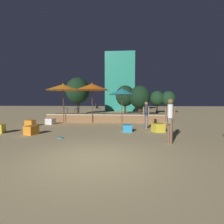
{
  "coord_description": "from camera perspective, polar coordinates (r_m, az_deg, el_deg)",
  "views": [
    {
      "loc": [
        1.03,
        -5.09,
        1.74
      ],
      "look_at": [
        0.0,
        7.97,
        0.94
      ],
      "focal_mm": 28.0,
      "sensor_mm": 36.0,
      "label": 1
    }
  ],
  "objects": [
    {
      "name": "patio_umbrella_1",
      "position": [
        14.17,
        3.26,
        6.68
      ],
      "size": [
        2.09,
        2.09,
        2.86
      ],
      "color": "brown",
      "rests_on": "ground"
    },
    {
      "name": "cube_seat_5",
      "position": [
        10.12,
        5.02,
        -5.29
      ],
      "size": [
        0.54,
        0.54,
        0.4
      ],
      "rotation": [
        0.0,
        0.0,
        0.05
      ],
      "color": "#2D9EDB",
      "rests_on": "ground"
    },
    {
      "name": "frisbee_disc",
      "position": [
        8.68,
        -16.44,
        -8.11
      ],
      "size": [
        0.27,
        0.27,
        0.03
      ],
      "color": "#33B2D8",
      "rests_on": "ground"
    },
    {
      "name": "person_1",
      "position": [
        11.47,
        11.11,
        -0.61
      ],
      "size": [
        0.43,
        0.29,
        1.72
      ],
      "rotation": [
        0.0,
        0.0,
        1.76
      ],
      "color": "#997051",
      "rests_on": "ground"
    },
    {
      "name": "background_tree_4",
      "position": [
        24.76,
        4.33,
        5.26
      ],
      "size": [
        2.66,
        2.66,
        3.99
      ],
      "color": "#3D2B1C",
      "rests_on": "ground"
    },
    {
      "name": "person_2",
      "position": [
        7.54,
        18.43,
        -2.05
      ],
      "size": [
        0.53,
        0.3,
        1.85
      ],
      "rotation": [
        0.0,
        0.0,
        5.0
      ],
      "color": "brown",
      "rests_on": "ground"
    },
    {
      "name": "background_tree_3",
      "position": [
        21.04,
        9.09,
        4.85
      ],
      "size": [
        2.45,
        2.45,
        3.62
      ],
      "color": "#3D2B1C",
      "rests_on": "ground"
    },
    {
      "name": "patio_umbrella_2",
      "position": [
        14.38,
        -6.52,
        8.16
      ],
      "size": [
        2.76,
        2.76,
        3.26
      ],
      "color": "brown",
      "rests_on": "ground"
    },
    {
      "name": "patio_umbrella_0",
      "position": [
        14.87,
        -15.69,
        7.79
      ],
      "size": [
        2.77,
        2.77,
        3.22
      ],
      "color": "brown",
      "rests_on": "ground"
    },
    {
      "name": "distant_building",
      "position": [
        33.64,
        2.65,
        9.65
      ],
      "size": [
        5.42,
        3.68,
        10.73
      ],
      "color": "teal",
      "rests_on": "ground"
    },
    {
      "name": "bistro_chair_1",
      "position": [
        15.39,
        10.93,
        1.47
      ],
      "size": [
        0.46,
        0.46,
        0.9
      ],
      "rotation": [
        0.0,
        0.0,
        5.17
      ],
      "color": "#47474C",
      "rests_on": "wooden_deck"
    },
    {
      "name": "cube_seat_4",
      "position": [
        14.16,
        -19.39,
        -2.87
      ],
      "size": [
        0.7,
        0.7,
        0.45
      ],
      "rotation": [
        0.0,
        0.0,
        -0.22
      ],
      "color": "white",
      "rests_on": "ground"
    },
    {
      "name": "wooden_deck",
      "position": [
        15.53,
        -1.07,
        -1.85
      ],
      "size": [
        10.31,
        2.46,
        0.67
      ],
      "color": "olive",
      "rests_on": "ground"
    },
    {
      "name": "cube_seat_3",
      "position": [
        10.41,
        14.83,
        -4.92
      ],
      "size": [
        0.76,
        0.76,
        0.48
      ],
      "rotation": [
        0.0,
        0.0,
        0.31
      ],
      "color": "yellow",
      "rests_on": "ground"
    },
    {
      "name": "bistro_chair_0",
      "position": [
        15.42,
        -4.71,
        1.52
      ],
      "size": [
        0.46,
        0.46,
        0.9
      ],
      "rotation": [
        0.0,
        0.0,
        1.07
      ],
      "color": "#47474C",
      "rests_on": "wooden_deck"
    },
    {
      "name": "bistro_chair_2",
      "position": [
        15.75,
        -11.15,
        1.51
      ],
      "size": [
        0.48,
        0.48,
        0.9
      ],
      "rotation": [
        0.0,
        0.0,
        5.54
      ],
      "color": "#2D3338",
      "rests_on": "wooden_deck"
    },
    {
      "name": "bistro_chair_3",
      "position": [
        16.48,
        -15.13,
        1.54
      ],
      "size": [
        0.45,
        0.45,
        0.9
      ],
      "rotation": [
        0.0,
        0.0,
        1.96
      ],
      "color": "#2D3338",
      "rests_on": "wooden_deck"
    },
    {
      "name": "cube_seat_2",
      "position": [
        10.13,
        -24.85,
        -5.42
      ],
      "size": [
        0.71,
        0.71,
        0.46
      ],
      "rotation": [
        0.0,
        0.0,
        -0.35
      ],
      "color": "orange",
      "rests_on": "ground"
    },
    {
      "name": "background_tree_1",
      "position": [
        27.28,
        14.51,
        4.3
      ],
      "size": [
        2.07,
        2.07,
        3.34
      ],
      "color": "#3D2B1C",
      "rests_on": "ground"
    },
    {
      "name": "ground_plane",
      "position": [
        5.48,
        -6.79,
        -15.04
      ],
      "size": [
        120.0,
        120.0,
        0.0
      ],
      "primitive_type": "plane",
      "color": "tan"
    },
    {
      "name": "background_tree_2",
      "position": [
        27.19,
        17.9,
        4.14
      ],
      "size": [
        2.07,
        2.07,
        3.29
      ],
      "color": "#3D2B1C",
      "rests_on": "ground"
    },
    {
      "name": "cube_seat_0",
      "position": [
        13.49,
        -25.1,
        -3.32
      ],
      "size": [
        0.59,
        0.59,
        0.44
      ],
      "rotation": [
        0.0,
        0.0,
        -0.09
      ],
      "color": "orange",
      "rests_on": "ground"
    },
    {
      "name": "background_tree_0",
      "position": [
        24.44,
        -11.12,
        6.86
      ],
      "size": [
        3.23,
        3.23,
        5.0
      ],
      "color": "#3D2B1C",
      "rests_on": "ground"
    }
  ]
}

